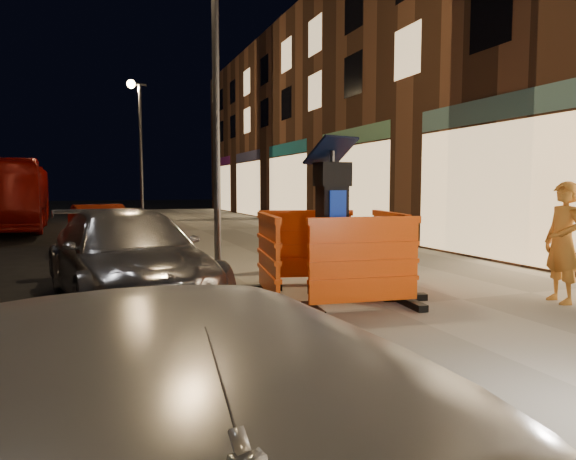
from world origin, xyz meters
name	(u,v)px	position (x,y,z in m)	size (l,w,h in m)	color
ground_plane	(255,331)	(0.00, 0.00, 0.00)	(120.00, 120.00, 0.00)	black
sidewalk	(462,305)	(3.00, 0.00, 0.07)	(6.00, 60.00, 0.15)	gray
kerb	(254,325)	(0.00, 0.00, 0.07)	(0.30, 60.00, 0.15)	slate
parking_kiosk	(332,222)	(1.42, 0.87, 1.21)	(0.67, 0.67, 2.12)	black
barrier_front	(364,264)	(1.42, -0.08, 0.74)	(1.52, 0.62, 1.18)	#FA4F0D
barrier_back	(306,247)	(1.42, 1.82, 0.74)	(1.52, 0.62, 1.18)	#FA4F0D
barrier_kerbside	(268,258)	(0.47, 0.87, 0.74)	(1.52, 0.62, 1.18)	#FA4F0D
barrier_bldgside	(389,252)	(2.37, 0.87, 0.74)	(1.52, 0.62, 1.18)	#FA4F0D
car_silver	(129,301)	(-1.29, 2.18, 0.00)	(1.89, 4.64, 1.35)	silver
car_red	(101,248)	(-1.60, 9.37, 0.00)	(1.28, 3.66, 1.21)	maroon
bus_doubledecker	(14,230)	(-4.73, 16.80, 0.00)	(2.28, 9.75, 2.72)	#7F0703
man	(563,242)	(4.11, -0.62, 0.96)	(0.59, 0.39, 1.63)	#B16E27
street_lamp_mid	(216,101)	(0.25, 3.00, 3.15)	(0.12, 0.12, 6.00)	#3F3F44
street_lamp_far	(141,154)	(0.25, 18.00, 3.15)	(0.12, 0.12, 6.00)	#3F3F44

